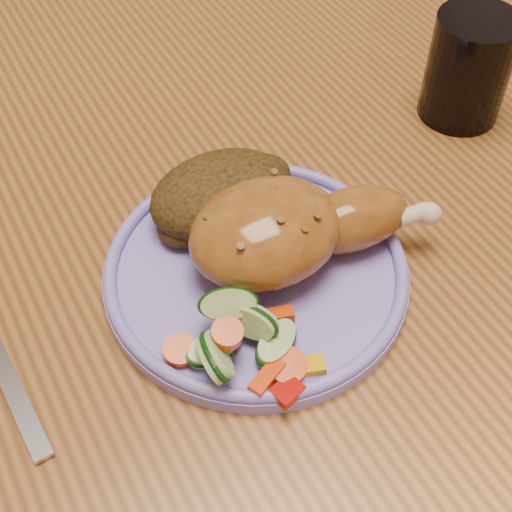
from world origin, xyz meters
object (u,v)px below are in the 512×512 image
chair_far (95,50)px  plate (256,274)px  dining_table (290,220)px  drinking_glass (468,68)px

chair_far → plate: chair_far is taller
dining_table → chair_far: 0.65m
plate → drinking_glass: bearing=17.8°
drinking_glass → plate: bearing=-162.2°
drinking_glass → chair_far: bearing=104.5°
plate → drinking_glass: drinking_glass is taller
chair_far → plate: size_ratio=3.95×
chair_far → drinking_glass: bearing=-75.5°
chair_far → plate: (-0.10, -0.73, 0.26)m
chair_far → drinking_glass: 0.73m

